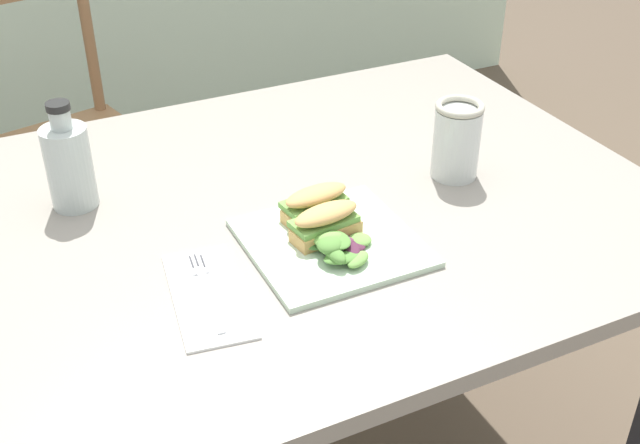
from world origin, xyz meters
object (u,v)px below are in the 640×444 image
object	(u,v)px
fork_on_napkin	(205,286)
sandwich_half_front	(326,222)
dining_table	(282,263)
mason_jar_iced_tea	(456,143)
plate_lunch	(331,243)
bottle_cold_brew	(70,170)
sandwich_half_back	(316,203)
chair_wooden_far	(66,142)

from	to	relation	value
fork_on_napkin	sandwich_half_front	bearing A→B (deg)	8.58
dining_table	fork_on_napkin	distance (m)	0.28
mason_jar_iced_tea	plate_lunch	bearing A→B (deg)	-160.47
sandwich_half_front	bottle_cold_brew	distance (m)	0.44
sandwich_half_back	chair_wooden_far	bearing A→B (deg)	102.81
plate_lunch	sandwich_half_back	size ratio (longest dim) A/B	2.19
mason_jar_iced_tea	dining_table	bearing A→B (deg)	173.80
sandwich_half_front	sandwich_half_back	bearing A→B (deg)	79.73
plate_lunch	sandwich_half_front	size ratio (longest dim) A/B	2.19
bottle_cold_brew	plate_lunch	bearing A→B (deg)	-41.79
dining_table	bottle_cold_brew	xyz separation A→B (m)	(-0.31, 0.16, 0.18)
dining_table	fork_on_napkin	size ratio (longest dim) A/B	6.96
dining_table	chair_wooden_far	size ratio (longest dim) A/B	1.49
chair_wooden_far	plate_lunch	distance (m)	1.21
plate_lunch	fork_on_napkin	distance (m)	0.21
chair_wooden_far	sandwich_half_back	world-z (taller)	chair_wooden_far
sandwich_half_front	mason_jar_iced_tea	distance (m)	0.32
dining_table	bottle_cold_brew	bearing A→B (deg)	152.98
bottle_cold_brew	mason_jar_iced_tea	world-z (taller)	bottle_cold_brew
dining_table	plate_lunch	xyz separation A→B (m)	(0.03, -0.14, 0.12)
sandwich_half_front	fork_on_napkin	size ratio (longest dim) A/B	0.62
chair_wooden_far	bottle_cold_brew	xyz separation A→B (m)	(-0.09, -0.85, 0.36)
sandwich_half_front	fork_on_napkin	distance (m)	0.21
fork_on_napkin	mason_jar_iced_tea	world-z (taller)	mason_jar_iced_tea
chair_wooden_far	bottle_cold_brew	size ratio (longest dim) A/B	4.68
chair_wooden_far	mason_jar_iced_tea	xyz separation A→B (m)	(0.54, -1.04, 0.35)
plate_lunch	sandwich_half_back	distance (m)	0.08
plate_lunch	fork_on_napkin	world-z (taller)	plate_lunch
plate_lunch	mason_jar_iced_tea	distance (m)	0.32
dining_table	fork_on_napkin	world-z (taller)	fork_on_napkin
plate_lunch	sandwich_half_back	world-z (taller)	sandwich_half_back
plate_lunch	fork_on_napkin	bearing A→B (deg)	-174.47
sandwich_half_back	bottle_cold_brew	bearing A→B (deg)	145.87
bottle_cold_brew	chair_wooden_far	bearing A→B (deg)	83.67
chair_wooden_far	mason_jar_iced_tea	world-z (taller)	mason_jar_iced_tea
chair_wooden_far	sandwich_half_front	xyz separation A→B (m)	(0.23, -1.13, 0.33)
fork_on_napkin	mason_jar_iced_tea	size ratio (longest dim) A/B	1.34
chair_wooden_far	plate_lunch	bearing A→B (deg)	-78.21
chair_wooden_far	mason_jar_iced_tea	size ratio (longest dim) A/B	6.25
dining_table	sandwich_half_back	bearing A→B (deg)	-66.84
fork_on_napkin	mason_jar_iced_tea	xyz separation A→B (m)	(0.51, 0.13, 0.06)
plate_lunch	dining_table	bearing A→B (deg)	100.17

